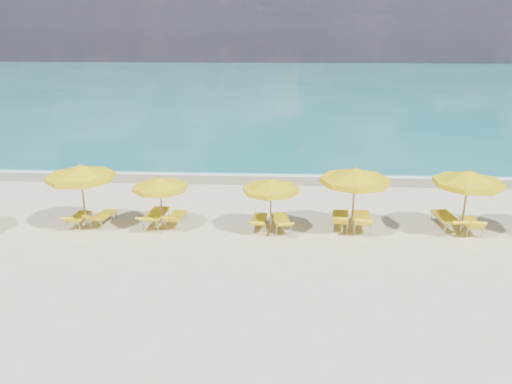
{
  "coord_description": "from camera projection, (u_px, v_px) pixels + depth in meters",
  "views": [
    {
      "loc": [
        0.95,
        -17.08,
        7.44
      ],
      "look_at": [
        0.0,
        1.5,
        1.2
      ],
      "focal_mm": 35.0,
      "sensor_mm": 36.0,
      "label": 1
    }
  ],
  "objects": [
    {
      "name": "lounger_1_right",
      "position": [
        103.0,
        219.0,
        19.6
      ],
      "size": [
        0.86,
        1.71,
        0.71
      ],
      "rotation": [
        0.0,
        0.0,
        -0.21
      ],
      "color": "#A5A8AD",
      "rests_on": "ground"
    },
    {
      "name": "umbrella_2",
      "position": [
        160.0,
        184.0,
        18.63
      ],
      "size": [
        2.74,
        2.74,
        2.11
      ],
      "rotation": [
        0.0,
        0.0,
        0.41
      ],
      "color": "#9D7D4E",
      "rests_on": "ground"
    },
    {
      "name": "lounger_5_left",
      "position": [
        446.0,
        222.0,
        19.19
      ],
      "size": [
        0.86,
        2.1,
        0.79
      ],
      "rotation": [
        0.0,
        0.0,
        0.1
      ],
      "color": "#A5A8AD",
      "rests_on": "ground"
    },
    {
      "name": "lounger_4_right",
      "position": [
        361.0,
        223.0,
        19.12
      ],
      "size": [
        0.83,
        2.07,
        0.86
      ],
      "rotation": [
        0.0,
        0.0,
        -0.09
      ],
      "color": "#A5A8AD",
      "rests_on": "ground"
    },
    {
      "name": "lounger_3_right",
      "position": [
        281.0,
        224.0,
        19.07
      ],
      "size": [
        0.92,
        1.94,
        0.72
      ],
      "rotation": [
        0.0,
        0.0,
        0.18
      ],
      "color": "#A5A8AD",
      "rests_on": "ground"
    },
    {
      "name": "whitecap_far",
      "position": [
        367.0,
        121.0,
        40.92
      ],
      "size": [
        18.0,
        0.3,
        0.05
      ],
      "primitive_type": "cube",
      "color": "white",
      "rests_on": "ground"
    },
    {
      "name": "whitecap_near",
      "position": [
        182.0,
        137.0,
        34.97
      ],
      "size": [
        14.0,
        0.36,
        0.05
      ],
      "primitive_type": "cube",
      "color": "white",
      "rests_on": "ground"
    },
    {
      "name": "lounger_2_right",
      "position": [
        176.0,
        220.0,
        19.51
      ],
      "size": [
        0.69,
        1.68,
        0.72
      ],
      "rotation": [
        0.0,
        0.0,
        -0.09
      ],
      "color": "#A5A8AD",
      "rests_on": "ground"
    },
    {
      "name": "lounger_3_left",
      "position": [
        259.0,
        223.0,
        19.18
      ],
      "size": [
        0.62,
        1.72,
        0.68
      ],
      "rotation": [
        0.0,
        0.0,
        -0.04
      ],
      "color": "#A5A8AD",
      "rests_on": "ground"
    },
    {
      "name": "ground_plane",
      "position": [
        254.0,
        235.0,
        18.59
      ],
      "size": [
        120.0,
        120.0,
        0.0
      ],
      "primitive_type": "plane",
      "color": "beige"
    },
    {
      "name": "umbrella_5",
      "position": [
        468.0,
        179.0,
        18.06
      ],
      "size": [
        3.29,
        3.29,
        2.53
      ],
      "rotation": [
        0.0,
        0.0,
        -0.42
      ],
      "color": "#9D7D4E",
      "rests_on": "ground"
    },
    {
      "name": "foam_line",
      "position": [
        262.0,
        173.0,
        26.35
      ],
      "size": [
        120.0,
        1.2,
        0.03
      ],
      "primitive_type": "cube",
      "color": "white",
      "rests_on": "ground"
    },
    {
      "name": "lounger_5_right",
      "position": [
        471.0,
        227.0,
        18.84
      ],
      "size": [
        0.71,
        1.69,
        0.79
      ],
      "rotation": [
        0.0,
        0.0,
        -0.09
      ],
      "color": "#A5A8AD",
      "rests_on": "ground"
    },
    {
      "name": "lounger_4_left",
      "position": [
        340.0,
        221.0,
        19.27
      ],
      "size": [
        0.86,
        1.95,
        0.84
      ],
      "rotation": [
        0.0,
        0.0,
        -0.13
      ],
      "color": "#A5A8AD",
      "rests_on": "ground"
    },
    {
      "name": "lounger_1_left",
      "position": [
        79.0,
        220.0,
        19.47
      ],
      "size": [
        0.62,
        1.63,
        0.7
      ],
      "rotation": [
        0.0,
        0.0,
        -0.06
      ],
      "color": "#A5A8AD",
      "rests_on": "ground"
    },
    {
      "name": "lounger_2_left",
      "position": [
        156.0,
        219.0,
        19.52
      ],
      "size": [
        0.85,
        2.13,
        0.79
      ],
      "rotation": [
        0.0,
        0.0,
        -0.09
      ],
      "color": "#A5A8AD",
      "rests_on": "ground"
    },
    {
      "name": "umbrella_4",
      "position": [
        355.0,
        176.0,
        18.14
      ],
      "size": [
        2.69,
        2.69,
        2.6
      ],
      "rotation": [
        0.0,
        0.0,
        -0.05
      ],
      "color": "#9D7D4E",
      "rests_on": "ground"
    },
    {
      "name": "umbrella_3",
      "position": [
        271.0,
        186.0,
        18.31
      ],
      "size": [
        2.33,
        2.33,
        2.14
      ],
      "rotation": [
        0.0,
        0.0,
        -0.11
      ],
      "color": "#9D7D4E",
      "rests_on": "ground"
    },
    {
      "name": "umbrella_1",
      "position": [
        80.0,
        173.0,
        18.62
      ],
      "size": [
        3.3,
        3.3,
        2.58
      ],
      "rotation": [
        0.0,
        0.0,
        -0.38
      ],
      "color": "#9D7D4E",
      "rests_on": "ground"
    },
    {
      "name": "ocean",
      "position": [
        275.0,
        86.0,
        64.04
      ],
      "size": [
        120.0,
        80.0,
        0.3
      ],
      "primitive_type": "cube",
      "color": "#146C72",
      "rests_on": "ground"
    },
    {
      "name": "wet_sand_band",
      "position": [
        262.0,
        178.0,
        25.59
      ],
      "size": [
        120.0,
        2.6,
        0.01
      ],
      "primitive_type": "cube",
      "color": "tan",
      "rests_on": "ground"
    }
  ]
}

